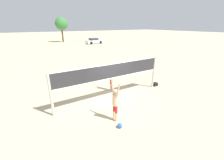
{
  "coord_description": "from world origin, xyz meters",
  "views": [
    {
      "loc": [
        -4.58,
        -7.38,
        4.53
      ],
      "look_at": [
        0.0,
        0.0,
        1.29
      ],
      "focal_mm": 24.0,
      "sensor_mm": 36.0,
      "label": 1
    }
  ],
  "objects": [
    {
      "name": "parked_car_near",
      "position": [
        11.8,
        27.45,
        0.61
      ],
      "size": [
        4.31,
        2.04,
        1.33
      ],
      "rotation": [
        0.0,
        0.0,
        0.06
      ],
      "color": "silver",
      "rests_on": "ground_plane"
    },
    {
      "name": "gear_bag",
      "position": [
        4.02,
        0.07,
        0.12
      ],
      "size": [
        0.37,
        0.31,
        0.24
      ],
      "color": "black",
      "rests_on": "ground_plane"
    },
    {
      "name": "player_blocker",
      "position": [
        0.64,
        1.1,
        1.12
      ],
      "size": [
        0.28,
        0.7,
        2.14
      ],
      "rotation": [
        0.0,
        0.0,
        -1.57
      ],
      "color": "beige",
      "rests_on": "ground_plane"
    },
    {
      "name": "player_spiker",
      "position": [
        -1.09,
        -2.06,
        1.1
      ],
      "size": [
        0.28,
        0.7,
        2.1
      ],
      "rotation": [
        0.0,
        0.0,
        1.57
      ],
      "color": "beige",
      "rests_on": "ground_plane"
    },
    {
      "name": "volleyball_net",
      "position": [
        0.0,
        0.0,
        1.63
      ],
      "size": [
        7.4,
        0.14,
        2.34
      ],
      "color": "beige",
      "rests_on": "ground_plane"
    },
    {
      "name": "volleyball",
      "position": [
        -1.22,
        -2.67,
        0.12
      ],
      "size": [
        0.23,
        0.23,
        0.23
      ],
      "color": "blue",
      "rests_on": "ground_plane"
    },
    {
      "name": "ground_plane",
      "position": [
        0.0,
        0.0,
        0.0
      ],
      "size": [
        200.0,
        200.0,
        0.0
      ],
      "primitive_type": "plane",
      "color": "beige"
    },
    {
      "name": "tree_left_cluster",
      "position": [
        6.08,
        34.84,
        4.64
      ],
      "size": [
        3.22,
        3.22,
        6.29
      ],
      "color": "#4C3823",
      "rests_on": "ground_plane"
    }
  ]
}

